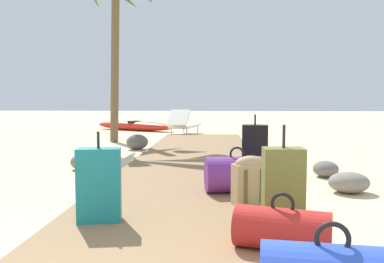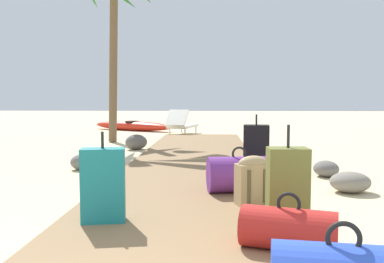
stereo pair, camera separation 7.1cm
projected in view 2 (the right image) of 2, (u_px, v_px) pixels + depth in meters
The scene contains 14 objects.
ground_plane at pixel (189, 182), 5.47m from camera, with size 60.00×60.00×0.00m, color beige.
boardwalk at pixel (193, 166), 6.53m from camera, with size 2.04×10.67×0.08m, color olive.
backpack_tan at pixel (253, 179), 4.01m from camera, with size 0.37×0.28×0.48m.
duffel_bag_red at pixel (288, 229), 2.81m from camera, with size 0.70×0.47×0.40m.
suitcase_black at pixel (256, 152), 5.31m from camera, with size 0.34×0.25×0.83m.
duffel_bag_purple at pixel (239, 174), 4.56m from camera, with size 0.74×0.49×0.51m.
suitcase_teal at pixel (103, 185), 3.46m from camera, with size 0.39×0.25×0.76m.
suitcase_olive at pixel (287, 187), 3.36m from camera, with size 0.33×0.23×0.83m.
lounge_chair at pixel (182, 124), 12.52m from camera, with size 0.97×1.65×0.78m.
kayak at pixel (132, 126), 14.21m from camera, with size 3.19×2.09×0.33m.
rock_left_near at pixel (82, 162), 6.46m from camera, with size 0.36×0.33×0.24m, color slate.
rock_left_mid at pixel (136, 142), 8.95m from camera, with size 0.42×0.48×0.33m, color #5B5651.
rock_right_far at pixel (326, 169), 5.87m from camera, with size 0.40×0.35×0.23m, color slate.
rock_right_near at pixel (350, 182), 4.89m from camera, with size 0.41×0.48×0.25m, color gray.
Camera 2 is at (0.30, -1.12, 1.12)m, focal length 38.55 mm.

